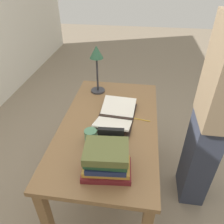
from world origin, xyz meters
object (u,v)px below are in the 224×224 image
at_px(open_book, 116,116).
at_px(book_standing_upright, 111,142).
at_px(reading_lamp, 97,59).
at_px(book_stack_tall, 106,161).
at_px(pencil, 140,119).
at_px(person_reader, 212,117).
at_px(coffee_mug, 91,136).

bearing_deg(open_book, book_standing_upright, -172.90).
height_order(open_book, reading_lamp, reading_lamp).
distance_m(open_book, reading_lamp, 0.55).
bearing_deg(book_standing_upright, book_stack_tall, 173.77).
bearing_deg(pencil, person_reader, -94.65).
bearing_deg(pencil, book_standing_upright, 157.39).
height_order(coffee_mug, pencil, coffee_mug).
bearing_deg(book_standing_upright, pencil, -26.30).
bearing_deg(coffee_mug, open_book, -24.76).
relative_size(book_standing_upright, reading_lamp, 0.50).
xyz_separation_m(book_stack_tall, person_reader, (0.50, -0.69, 0.01)).
bearing_deg(coffee_mug, pencil, -46.82).
distance_m(book_standing_upright, person_reader, 0.77).
bearing_deg(book_standing_upright, coffee_mug, 52.64).
distance_m(open_book, coffee_mug, 0.32).
distance_m(book_standing_upright, pencil, 0.45).
xyz_separation_m(pencil, person_reader, (-0.04, -0.51, 0.11)).
bearing_deg(coffee_mug, book_stack_tall, -148.77).
relative_size(reading_lamp, person_reader, 0.25).
height_order(book_stack_tall, book_standing_upright, book_standing_upright).
xyz_separation_m(reading_lamp, coffee_mug, (-0.70, -0.09, -0.27)).
relative_size(open_book, book_standing_upright, 2.27).
bearing_deg(book_standing_upright, reading_lamp, 13.21).
distance_m(open_book, pencil, 0.19).
bearing_deg(open_book, coffee_mug, 159.50).
relative_size(coffee_mug, person_reader, 0.06).
xyz_separation_m(reading_lamp, person_reader, (-0.44, -0.92, -0.21)).
height_order(book_stack_tall, person_reader, person_reader).
relative_size(book_stack_tall, pencil, 1.80).
relative_size(book_stack_tall, book_standing_upright, 1.38).
bearing_deg(person_reader, pencil, -94.65).
xyz_separation_m(reading_lamp, pencil, (-0.40, -0.41, -0.32)).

